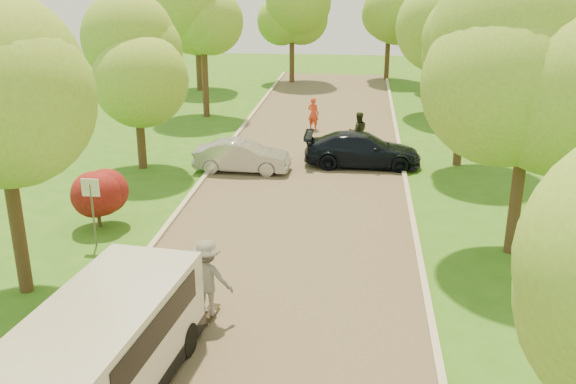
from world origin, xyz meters
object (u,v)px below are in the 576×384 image
at_px(silver_sedan, 242,156).
at_px(skateboarder, 207,278).
at_px(minivan, 103,351).
at_px(street_sign, 91,198).
at_px(dark_sedan, 362,150).
at_px(longboard, 209,314).
at_px(person_olive, 358,131).
at_px(person_striped, 313,114).

bearing_deg(silver_sedan, skateboarder, -172.15).
bearing_deg(minivan, street_sign, 119.93).
distance_m(silver_sedan, skateboarder, 11.90).
relative_size(minivan, dark_sedan, 1.17).
bearing_deg(dark_sedan, longboard, 164.09).
bearing_deg(person_olive, dark_sedan, 81.41).
height_order(street_sign, silver_sedan, street_sign).
height_order(silver_sedan, person_olive, person_olive).
distance_m(street_sign, person_olive, 14.19).
xyz_separation_m(street_sign, skateboarder, (4.45, -3.82, -0.47)).
height_order(minivan, skateboarder, minivan).
distance_m(minivan, skateboarder, 3.53).
xyz_separation_m(street_sign, minivan, (3.16, -7.10, -0.46)).
bearing_deg(person_olive, longboard, 63.90).
xyz_separation_m(dark_sedan, person_striped, (-2.59, 6.25, 0.13)).
height_order(silver_sedan, person_striped, person_striped).
bearing_deg(dark_sedan, silver_sedan, 104.91).
height_order(silver_sedan, dark_sedan, dark_sedan).
bearing_deg(person_striped, dark_sedan, 136.01).
height_order(street_sign, minivan, street_sign).
bearing_deg(minivan, dark_sedan, 79.25).
bearing_deg(dark_sedan, street_sign, 138.72).
bearing_deg(street_sign, person_striped, 70.58).
bearing_deg(longboard, silver_sedan, -77.65).
bearing_deg(dark_sedan, person_olive, 4.65).
bearing_deg(person_olive, person_striped, -71.88).
height_order(minivan, silver_sedan, minivan).
distance_m(longboard, person_olive, 15.99).
xyz_separation_m(person_striped, person_olive, (2.38, -3.84, 0.07)).
relative_size(street_sign, skateboarder, 1.13).
distance_m(silver_sedan, person_olive, 6.09).
relative_size(minivan, skateboarder, 3.02).
bearing_deg(person_striped, person_olive, 145.25).
bearing_deg(silver_sedan, longboard, -172.15).
relative_size(silver_sedan, longboard, 3.94).
bearing_deg(silver_sedan, street_sign, 160.14).
height_order(longboard, person_striped, person_striped).
xyz_separation_m(longboard, person_olive, (3.44, 15.59, 0.81)).
xyz_separation_m(street_sign, person_olive, (7.89, 11.77, -0.65)).
distance_m(street_sign, longboard, 6.04).
bearing_deg(silver_sedan, minivan, -178.41).
height_order(street_sign, longboard, street_sign).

